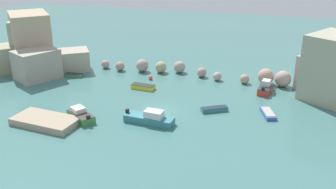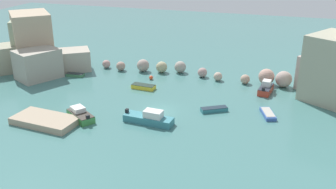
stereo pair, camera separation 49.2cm
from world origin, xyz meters
name	(u,v)px [view 1 (the left image)]	position (x,y,z in m)	size (l,w,h in m)	color
cove_water	(160,111)	(0.00, 0.00, 0.00)	(160.00, 160.00, 0.00)	#437672
cliff_headland_left	(30,50)	(-28.26, 10.51, 3.67)	(19.21, 14.42, 10.11)	#A09A90
rock_breakwater	(229,74)	(7.05, 15.49, 1.15)	(37.71, 4.17, 2.74)	tan
stone_dock	(46,121)	(-12.70, -8.25, 0.43)	(8.41, 4.20, 0.87)	tan
channel_buoy	(151,78)	(-5.61, 11.77, 0.35)	(0.69, 0.69, 0.69)	#E04C28
moored_boat_0	(81,115)	(-9.10, -5.68, 0.61)	(4.88, 4.15, 1.55)	#3F8A42
moored_boat_1	(150,118)	(-0.01, -3.99, 0.67)	(6.62, 2.37, 1.84)	teal
moored_boat_2	(265,88)	(13.40, 11.62, 0.69)	(2.21, 4.29, 1.89)	#C13C28
moored_boat_3	(214,109)	(7.21, 2.19, 0.29)	(3.75, 2.88, 0.58)	teal
moored_boat_4	(75,75)	(-18.70, 9.26, 0.27)	(3.06, 1.41, 0.55)	#417A50
moored_boat_5	(143,87)	(-5.26, 7.32, 0.35)	(3.83, 1.76, 0.69)	yellow
moored_boat_6	(268,113)	(14.39, 3.04, 0.27)	(2.51, 3.94, 0.56)	#3A5FAD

